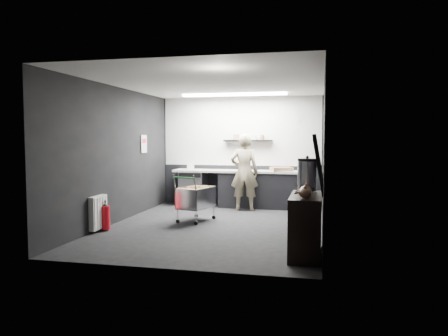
# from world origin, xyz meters

# --- Properties ---
(floor) EXTENTS (5.50, 5.50, 0.00)m
(floor) POSITION_xyz_m (0.00, 0.00, 0.00)
(floor) COLOR black
(floor) RESTS_ON ground
(ceiling) EXTENTS (5.50, 5.50, 0.00)m
(ceiling) POSITION_xyz_m (0.00, 0.00, 2.70)
(ceiling) COLOR silver
(ceiling) RESTS_ON wall_back
(wall_back) EXTENTS (5.50, 0.00, 5.50)m
(wall_back) POSITION_xyz_m (0.00, 2.75, 1.35)
(wall_back) COLOR black
(wall_back) RESTS_ON floor
(wall_front) EXTENTS (5.50, 0.00, 5.50)m
(wall_front) POSITION_xyz_m (0.00, -2.75, 1.35)
(wall_front) COLOR black
(wall_front) RESTS_ON floor
(wall_left) EXTENTS (0.00, 5.50, 5.50)m
(wall_left) POSITION_xyz_m (-2.00, 0.00, 1.35)
(wall_left) COLOR black
(wall_left) RESTS_ON floor
(wall_right) EXTENTS (0.00, 5.50, 5.50)m
(wall_right) POSITION_xyz_m (2.00, 0.00, 1.35)
(wall_right) COLOR black
(wall_right) RESTS_ON floor
(kitchen_wall_panel) EXTENTS (3.95, 0.02, 1.70)m
(kitchen_wall_panel) POSITION_xyz_m (0.00, 2.73, 1.85)
(kitchen_wall_panel) COLOR silver
(kitchen_wall_panel) RESTS_ON wall_back
(dado_panel) EXTENTS (3.95, 0.02, 1.00)m
(dado_panel) POSITION_xyz_m (0.00, 2.73, 0.50)
(dado_panel) COLOR black
(dado_panel) RESTS_ON wall_back
(floating_shelf) EXTENTS (1.20, 0.22, 0.04)m
(floating_shelf) POSITION_xyz_m (0.20, 2.62, 1.62)
(floating_shelf) COLOR black
(floating_shelf) RESTS_ON wall_back
(wall_clock) EXTENTS (0.20, 0.03, 0.20)m
(wall_clock) POSITION_xyz_m (1.40, 2.72, 2.15)
(wall_clock) COLOR silver
(wall_clock) RESTS_ON wall_back
(poster) EXTENTS (0.02, 0.30, 0.40)m
(poster) POSITION_xyz_m (-1.98, 1.30, 1.55)
(poster) COLOR silver
(poster) RESTS_ON wall_left
(poster_red_band) EXTENTS (0.02, 0.22, 0.10)m
(poster_red_band) POSITION_xyz_m (-1.98, 1.30, 1.62)
(poster_red_band) COLOR red
(poster_red_band) RESTS_ON poster
(radiator) EXTENTS (0.10, 0.50, 0.60)m
(radiator) POSITION_xyz_m (-1.94, -0.90, 0.35)
(radiator) COLOR silver
(radiator) RESTS_ON wall_left
(ceiling_strip) EXTENTS (2.40, 0.20, 0.04)m
(ceiling_strip) POSITION_xyz_m (0.00, 1.85, 2.67)
(ceiling_strip) COLOR white
(ceiling_strip) RESTS_ON ceiling
(prep_counter) EXTENTS (3.20, 0.61, 0.90)m
(prep_counter) POSITION_xyz_m (0.14, 2.42, 0.46)
(prep_counter) COLOR black
(prep_counter) RESTS_ON floor
(person) EXTENTS (0.68, 0.47, 1.78)m
(person) POSITION_xyz_m (0.23, 1.97, 0.89)
(person) COLOR beige
(person) RESTS_ON floor
(shopping_cart) EXTENTS (0.71, 0.98, 0.94)m
(shopping_cart) POSITION_xyz_m (-0.50, 0.45, 0.45)
(shopping_cart) COLOR silver
(shopping_cart) RESTS_ON floor
(sideboard) EXTENTS (0.50, 1.16, 1.74)m
(sideboard) POSITION_xyz_m (1.77, -1.65, 0.56)
(sideboard) COLOR black
(sideboard) RESTS_ON floor
(fire_extinguisher) EXTENTS (0.16, 0.16, 0.53)m
(fire_extinguisher) POSITION_xyz_m (-1.85, -0.80, 0.26)
(fire_extinguisher) COLOR red
(fire_extinguisher) RESTS_ON floor
(cardboard_box) EXTENTS (0.58, 0.52, 0.10)m
(cardboard_box) POSITION_xyz_m (1.05, 2.37, 0.95)
(cardboard_box) COLOR #956E4F
(cardboard_box) RESTS_ON prep_counter
(pink_tub) EXTENTS (0.20, 0.20, 0.20)m
(pink_tub) POSITION_xyz_m (0.20, 2.42, 1.00)
(pink_tub) COLOR silver
(pink_tub) RESTS_ON prep_counter
(white_container) EXTENTS (0.20, 0.18, 0.15)m
(white_container) POSITION_xyz_m (-1.20, 2.37, 0.98)
(white_container) COLOR silver
(white_container) RESTS_ON prep_counter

